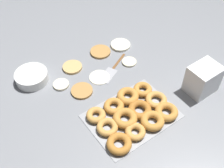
% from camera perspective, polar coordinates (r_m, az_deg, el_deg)
% --- Properties ---
extents(ground_plane, '(3.00, 3.00, 0.00)m').
position_cam_1_polar(ground_plane, '(1.51, -0.79, 0.97)').
color(ground_plane, gray).
extents(pancake_0, '(0.11, 0.11, 0.01)m').
position_cam_1_polar(pancake_0, '(1.58, -8.06, 3.43)').
color(pancake_0, tan).
rests_on(pancake_0, ground_plane).
extents(pancake_1, '(0.11, 0.11, 0.01)m').
position_cam_1_polar(pancake_1, '(1.52, -2.57, 1.43)').
color(pancake_1, silver).
rests_on(pancake_1, ground_plane).
extents(pancake_2, '(0.12, 0.12, 0.01)m').
position_cam_1_polar(pancake_2, '(1.66, -2.37, 6.57)').
color(pancake_2, '#B27F42').
rests_on(pancake_2, ground_plane).
extents(pancake_3, '(0.08, 0.08, 0.01)m').
position_cam_1_polar(pancake_3, '(1.60, 3.52, 4.51)').
color(pancake_3, beige).
rests_on(pancake_3, ground_plane).
extents(pancake_4, '(0.11, 0.11, 0.01)m').
position_cam_1_polar(pancake_4, '(1.45, -6.13, -1.37)').
color(pancake_4, '#B27F42').
rests_on(pancake_4, ground_plane).
extents(pancake_5, '(0.12, 0.12, 0.01)m').
position_cam_1_polar(pancake_5, '(1.71, 1.74, 7.93)').
color(pancake_5, silver).
rests_on(pancake_5, ground_plane).
extents(pancake_6, '(0.08, 0.08, 0.01)m').
position_cam_1_polar(pancake_6, '(1.50, -10.30, -0.11)').
color(pancake_6, beige).
rests_on(pancake_6, ground_plane).
extents(donut_tray, '(0.41, 0.30, 0.04)m').
position_cam_1_polar(donut_tray, '(1.34, 4.39, -6.09)').
color(donut_tray, '#93969B').
rests_on(donut_tray, ground_plane).
extents(batter_bowl, '(0.17, 0.17, 0.05)m').
position_cam_1_polar(batter_bowl, '(1.55, -16.00, 1.41)').
color(batter_bowl, white).
rests_on(batter_bowl, ground_plane).
extents(container_stack, '(0.15, 0.12, 0.16)m').
position_cam_1_polar(container_stack, '(1.47, 17.96, 0.95)').
color(container_stack, white).
rests_on(container_stack, ground_plane).
extents(spatula, '(0.25, 0.15, 0.01)m').
position_cam_1_polar(spatula, '(1.55, -0.31, 2.46)').
color(spatula, brown).
rests_on(spatula, ground_plane).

